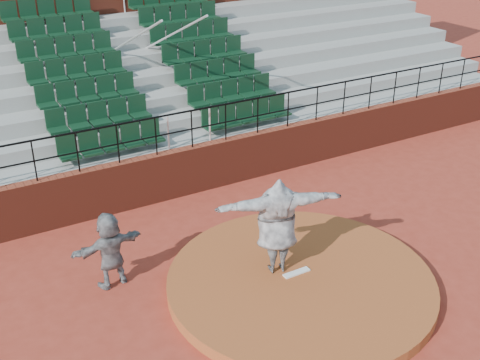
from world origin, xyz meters
name	(u,v)px	position (x,y,z in m)	size (l,w,h in m)	color
ground	(300,287)	(0.00, 0.00, 0.00)	(90.00, 90.00, 0.00)	#9E3423
pitchers_mound	(300,282)	(0.00, 0.00, 0.12)	(5.50, 5.50, 0.25)	#A14D24
pitching_rubber	(297,273)	(0.00, 0.15, 0.27)	(0.60, 0.15, 0.03)	white
boundary_wall	(193,169)	(0.00, 5.00, 0.65)	(24.00, 0.30, 1.30)	maroon
wall_railing	(191,121)	(0.00, 5.00, 2.03)	(24.04, 0.05, 1.03)	black
seating_deck	(141,103)	(0.00, 8.65, 1.43)	(24.00, 5.97, 4.63)	gray
press_box_facade	(94,11)	(0.00, 12.60, 3.55)	(24.00, 3.00, 7.10)	maroon
pitcher	(277,225)	(-0.28, 0.50, 1.30)	(2.59, 0.70, 2.11)	black
fielder	(110,250)	(-3.31, 2.04, 0.83)	(1.54, 0.49, 1.66)	black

